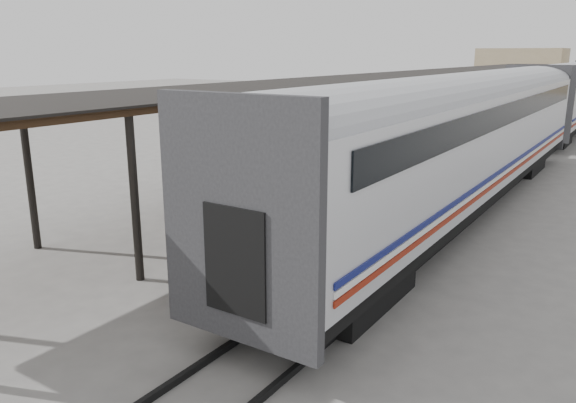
% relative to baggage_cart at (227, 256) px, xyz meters
% --- Properties ---
extents(ground, '(160.00, 160.00, 0.00)m').
position_rel_baggage_cart_xyz_m(ground, '(-0.48, 0.96, -0.65)').
color(ground, slate).
rests_on(ground, ground).
extents(train, '(3.45, 76.01, 4.01)m').
position_rel_baggage_cart_xyz_m(train, '(2.71, 34.75, 2.04)').
color(train, silver).
rests_on(train, ground).
extents(canopy, '(4.90, 64.30, 4.15)m').
position_rel_baggage_cart_xyz_m(canopy, '(-3.88, 24.96, 3.36)').
color(canopy, '#422B19').
rests_on(canopy, ground).
extents(rails, '(1.54, 150.00, 0.12)m').
position_rel_baggage_cart_xyz_m(rails, '(2.72, 34.96, -0.59)').
color(rails, black).
rests_on(rails, ground).
extents(building_left, '(12.00, 8.00, 6.00)m').
position_rel_baggage_cart_xyz_m(building_left, '(-10.48, 82.96, 2.35)').
color(building_left, tan).
rests_on(building_left, ground).
extents(baggage_cart, '(1.34, 2.45, 0.86)m').
position_rel_baggage_cart_xyz_m(baggage_cart, '(0.00, 0.00, 0.00)').
color(baggage_cart, brown).
rests_on(baggage_cart, ground).
extents(suitcase_stack, '(1.24, 1.21, 0.44)m').
position_rel_baggage_cart_xyz_m(suitcase_stack, '(-0.15, 0.30, 0.38)').
color(suitcase_stack, '#39393B').
rests_on(suitcase_stack, baggage_cart).
extents(luggage_tug, '(1.56, 1.94, 1.49)m').
position_rel_baggage_cart_xyz_m(luggage_tug, '(-1.85, 17.56, 0.03)').
color(luggage_tug, maroon).
rests_on(luggage_tug, ground).
extents(porter, '(0.46, 0.68, 1.83)m').
position_rel_baggage_cart_xyz_m(porter, '(0.25, -0.65, 1.13)').
color(porter, navy).
rests_on(porter, baggage_cart).
extents(pedestrian, '(0.97, 0.50, 1.59)m').
position_rel_baggage_cart_xyz_m(pedestrian, '(-3.77, 15.68, 0.15)').
color(pedestrian, black).
rests_on(pedestrian, ground).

